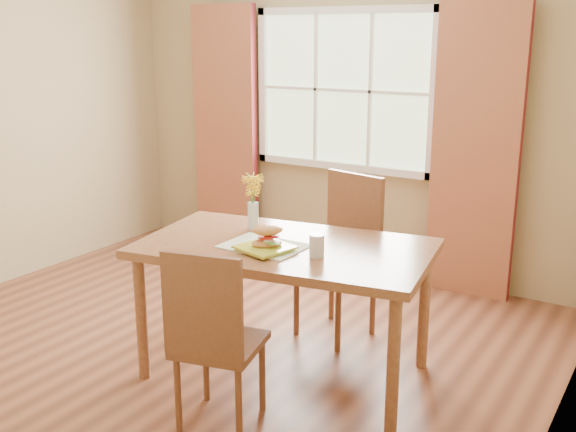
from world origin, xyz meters
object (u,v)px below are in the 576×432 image
(chair_near, at_px, (213,333))
(water_glass, at_px, (317,246))
(flower_vase, at_px, (253,195))
(chair_far, at_px, (345,247))
(croissant_sandwich, at_px, (267,236))
(dining_table, at_px, (285,258))

(chair_near, relative_size, water_glass, 7.92)
(flower_vase, bearing_deg, chair_far, 57.70)
(croissant_sandwich, bearing_deg, water_glass, -31.02)
(chair_far, height_order, croissant_sandwich, chair_far)
(dining_table, distance_m, chair_far, 0.72)
(croissant_sandwich, bearing_deg, chair_far, 45.13)
(croissant_sandwich, height_order, flower_vase, flower_vase)
(croissant_sandwich, height_order, water_glass, croissant_sandwich)
(chair_near, distance_m, chair_far, 1.41)
(water_glass, bearing_deg, croissant_sandwich, -168.98)
(chair_near, height_order, croissant_sandwich, chair_near)
(chair_far, relative_size, flower_vase, 3.14)
(croissant_sandwich, xyz_separation_m, flower_vase, (-0.31, 0.31, 0.13))
(dining_table, height_order, flower_vase, flower_vase)
(dining_table, distance_m, water_glass, 0.31)
(flower_vase, bearing_deg, chair_near, -68.01)
(croissant_sandwich, relative_size, flower_vase, 0.61)
(chair_near, height_order, flower_vase, flower_vase)
(croissant_sandwich, bearing_deg, chair_near, -127.64)
(chair_near, distance_m, water_glass, 0.73)
(dining_table, bearing_deg, flower_vase, 144.61)
(chair_far, bearing_deg, croissant_sandwich, -80.63)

